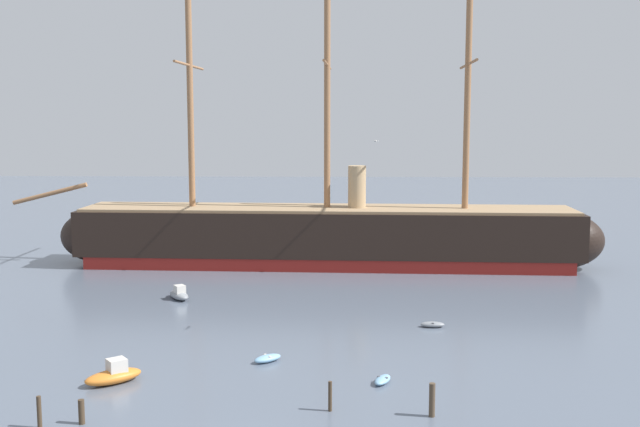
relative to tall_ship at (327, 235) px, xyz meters
name	(u,v)px	position (x,y,z in m)	size (l,w,h in m)	color
tall_ship	(327,235)	(0.00, 0.00, 0.00)	(76.10, 16.45, 36.59)	maroon
motorboat_foreground_left	(114,375)	(-14.53, -43.61, -3.37)	(4.35, 3.93, 1.75)	orange
dinghy_foreground_right	(383,380)	(4.76, -43.11, -3.73)	(1.70, 2.32, 0.50)	#7FB2D6
dinghy_near_centre	(268,358)	(-3.95, -38.60, -3.70)	(2.49, 2.32, 0.56)	#7FB2D6
dinghy_mid_right	(433,324)	(10.11, -28.45, -3.73)	(2.19, 1.02, 0.51)	gray
motorboat_alongside_bow	(179,294)	(-15.20, -18.48, -3.45)	(3.24, 3.87, 1.52)	gray
mooring_piling_nearest	(81,412)	(-14.37, -50.86, -3.20)	(0.39, 0.39, 1.57)	#423323
mooring_piling_left_pair	(330,396)	(1.07, -48.38, -2.99)	(0.25, 0.25, 1.99)	#423323
mooring_piling_right_pair	(432,400)	(7.57, -49.11, -2.89)	(0.39, 0.39, 2.20)	#4C3D2D
mooring_piling_midwater	(39,412)	(-16.74, -51.57, -2.97)	(0.28, 0.28, 2.04)	#423323
seagull_in_flight	(376,141)	(4.64, -31.66, 12.99)	(0.41, 1.12, 0.13)	silver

